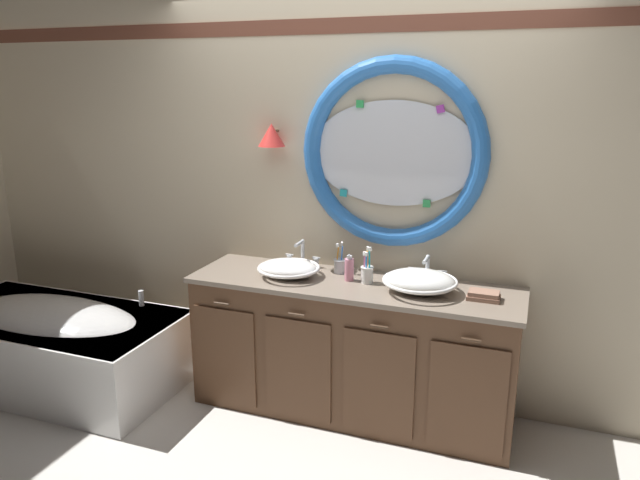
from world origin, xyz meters
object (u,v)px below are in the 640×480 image
sink_basin_left (289,268)px  folded_hand_towel (484,296)px  bathtub (54,341)px  soap_dispenser (349,269)px  sink_basin_right (420,281)px  toothbrush_holder_left (340,265)px  toothbrush_holder_right (367,273)px

sink_basin_left → folded_hand_towel: sink_basin_left is taller
bathtub → soap_dispenser: (1.96, 0.40, 0.61)m
bathtub → sink_basin_right: size_ratio=4.04×
sink_basin_left → toothbrush_holder_left: toothbrush_holder_left is taller
sink_basin_right → soap_dispenser: bearing=172.5°
sink_basin_left → soap_dispenser: (0.37, 0.06, 0.02)m
sink_basin_right → toothbrush_holder_right: bearing=170.9°
sink_basin_left → folded_hand_towel: (1.16, 0.01, -0.03)m
bathtub → sink_basin_right: (2.40, 0.35, 0.61)m
folded_hand_towel → sink_basin_right: bearing=-178.5°
soap_dispenser → sink_basin_right: bearing=-7.5°
sink_basin_right → folded_hand_towel: (0.35, 0.01, -0.04)m
bathtub → toothbrush_holder_left: bearing=15.7°
sink_basin_right → bathtub: bearing=-171.8°
bathtub → folded_hand_towel: (2.75, 0.36, 0.56)m
sink_basin_left → sink_basin_right: bearing=0.0°
sink_basin_right → folded_hand_towel: size_ratio=2.42×
toothbrush_holder_left → sink_basin_right: bearing=-18.3°
sink_basin_left → toothbrush_holder_right: 0.49m
toothbrush_holder_right → folded_hand_towel: (0.68, -0.04, -0.04)m
sink_basin_left → sink_basin_right: size_ratio=0.91×
toothbrush_holder_left → soap_dispenser: toothbrush_holder_left is taller
sink_basin_left → toothbrush_holder_right: (0.48, 0.05, 0.01)m
bathtub → soap_dispenser: size_ratio=10.44×
sink_basin_left → soap_dispenser: bearing=8.9°
bathtub → sink_basin_right: 2.50m
sink_basin_right → soap_dispenser: soap_dispenser is taller
sink_basin_right → toothbrush_holder_right: (-0.33, 0.05, -0.00)m
sink_basin_left → folded_hand_towel: size_ratio=2.19×
sink_basin_left → folded_hand_towel: bearing=0.5°
bathtub → toothbrush_holder_right: 2.19m
sink_basin_left → soap_dispenser: soap_dispenser is taller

